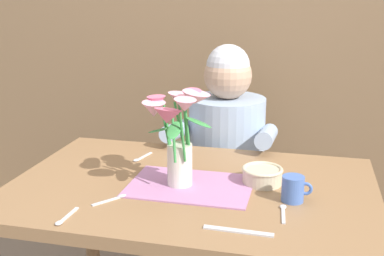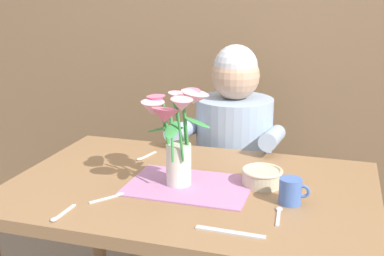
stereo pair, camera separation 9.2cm
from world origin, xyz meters
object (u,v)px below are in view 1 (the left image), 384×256
at_px(seated_person, 226,170).
at_px(flower_vase, 177,128).
at_px(ceramic_bowl, 262,175).
at_px(coffee_cup, 293,189).
at_px(dinner_knife, 238,231).

bearing_deg(seated_person, flower_vase, -96.11).
distance_m(ceramic_bowl, coffee_cup, 0.16).
height_order(seated_person, dinner_knife, seated_person).
relative_size(seated_person, flower_vase, 3.53).
bearing_deg(seated_person, coffee_cup, -65.99).
height_order(flower_vase, dinner_knife, flower_vase).
relative_size(seated_person, ceramic_bowl, 8.35).
bearing_deg(coffee_cup, seated_person, 115.51).
xyz_separation_m(flower_vase, coffee_cup, (0.37, -0.03, -0.16)).
bearing_deg(flower_vase, coffee_cup, -3.91).
xyz_separation_m(seated_person, dinner_knife, (0.19, -0.90, 0.18)).
distance_m(seated_person, flower_vase, 0.75).
bearing_deg(coffee_cup, ceramic_bowl, 131.73).
bearing_deg(dinner_knife, seated_person, 103.24).
distance_m(flower_vase, ceramic_bowl, 0.33).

